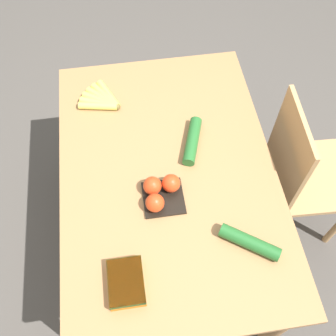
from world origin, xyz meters
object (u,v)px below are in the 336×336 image
(carrot_bag, at_px, (126,282))
(chair, at_px, (301,174))
(banana_bunch, at_px, (103,100))
(tomato_pack, at_px, (160,192))
(cucumber_near, at_px, (192,141))
(cucumber_far, at_px, (250,242))

(carrot_bag, bearing_deg, chair, 118.71)
(chair, height_order, banana_bunch, chair)
(chair, relative_size, tomato_pack, 5.70)
(banana_bunch, bearing_deg, carrot_bag, 2.10)
(banana_bunch, height_order, cucumber_near, cucumber_near)
(cucumber_near, height_order, cucumber_far, same)
(chair, relative_size, carrot_bag, 5.44)
(chair, bearing_deg, tomato_pack, 104.83)
(banana_bunch, distance_m, cucumber_near, 0.49)
(cucumber_near, bearing_deg, cucumber_far, 14.67)
(banana_bunch, relative_size, tomato_pack, 1.19)
(banana_bunch, relative_size, carrot_bag, 1.13)
(carrot_bag, bearing_deg, banana_bunch, -177.90)
(tomato_pack, xyz_separation_m, carrot_bag, (0.34, -0.17, -0.01))
(cucumber_near, bearing_deg, carrot_bag, -30.93)
(chair, bearing_deg, carrot_bag, 121.48)
(cucumber_far, bearing_deg, chair, 133.86)
(chair, height_order, cucumber_far, chair)
(tomato_pack, relative_size, carrot_bag, 0.95)
(banana_bunch, bearing_deg, cucumber_near, 51.09)
(carrot_bag, bearing_deg, tomato_pack, 153.28)
(carrot_bag, relative_size, cucumber_near, 0.72)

